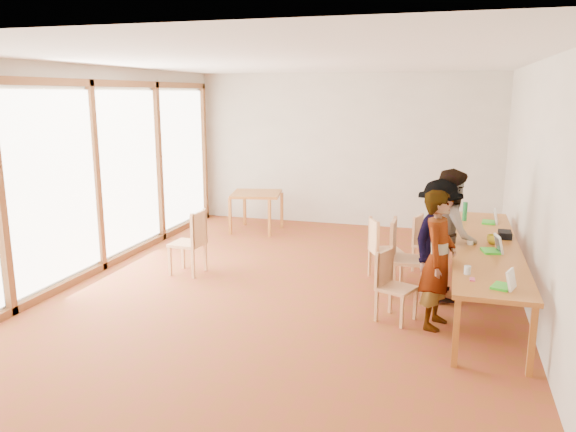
% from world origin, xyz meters
% --- Properties ---
extents(ground, '(8.00, 8.00, 0.00)m').
position_xyz_m(ground, '(0.00, 0.00, 0.00)').
color(ground, '#974224').
rests_on(ground, ground).
extents(wall_back, '(6.00, 0.10, 3.00)m').
position_xyz_m(wall_back, '(0.00, 4.00, 1.50)').
color(wall_back, beige).
rests_on(wall_back, ground).
extents(wall_front, '(6.00, 0.10, 3.00)m').
position_xyz_m(wall_front, '(0.00, -4.00, 1.50)').
color(wall_front, beige).
rests_on(wall_front, ground).
extents(wall_right, '(0.10, 8.00, 3.00)m').
position_xyz_m(wall_right, '(3.00, 0.00, 1.50)').
color(wall_right, beige).
rests_on(wall_right, ground).
extents(window_wall, '(0.10, 8.00, 3.00)m').
position_xyz_m(window_wall, '(-2.96, 0.00, 1.50)').
color(window_wall, white).
rests_on(window_wall, ground).
extents(ceiling, '(6.00, 8.00, 0.04)m').
position_xyz_m(ceiling, '(0.00, 0.00, 3.02)').
color(ceiling, white).
rests_on(ceiling, wall_back).
extents(communal_table, '(0.80, 4.00, 0.75)m').
position_xyz_m(communal_table, '(2.50, 0.21, 0.70)').
color(communal_table, '#B16827').
rests_on(communal_table, ground).
extents(side_table, '(0.90, 0.90, 0.75)m').
position_xyz_m(side_table, '(-1.52, 2.95, 0.67)').
color(side_table, '#B16827').
rests_on(side_table, ground).
extents(chair_near, '(0.50, 0.50, 0.44)m').
position_xyz_m(chair_near, '(1.42, -0.70, 0.50)').
color(chair_near, '#E1AA70').
rests_on(chair_near, ground).
extents(chair_mid, '(0.47, 0.47, 0.53)m').
position_xyz_m(chair_mid, '(1.45, 0.18, 0.61)').
color(chair_mid, '#E1AA70').
rests_on(chair_mid, ground).
extents(chair_far, '(0.55, 0.55, 0.47)m').
position_xyz_m(chair_far, '(1.12, 0.67, 0.54)').
color(chair_far, '#E1AA70').
rests_on(chair_far, ground).
extents(chair_empty, '(0.47, 0.47, 0.44)m').
position_xyz_m(chair_empty, '(1.68, 1.35, 0.51)').
color(chair_empty, '#E1AA70').
rests_on(chair_empty, ground).
extents(chair_spare, '(0.46, 0.46, 0.50)m').
position_xyz_m(chair_spare, '(-1.52, 0.18, 0.58)').
color(chair_spare, '#E1AA70').
rests_on(chair_spare, ground).
extents(person_near, '(0.49, 0.64, 1.58)m').
position_xyz_m(person_near, '(1.94, -0.77, 0.79)').
color(person_near, gray).
rests_on(person_near, ground).
extents(person_mid, '(0.72, 0.88, 1.68)m').
position_xyz_m(person_mid, '(2.07, 0.28, 0.84)').
color(person_mid, gray).
rests_on(person_mid, ground).
extents(person_far, '(0.93, 1.16, 1.57)m').
position_xyz_m(person_far, '(1.92, 0.11, 0.78)').
color(person_far, gray).
rests_on(person_far, ground).
extents(laptop_near, '(0.26, 0.28, 0.19)m').
position_xyz_m(laptop_near, '(2.60, -1.45, 0.80)').
color(laptop_near, green).
rests_on(laptop_near, communal_table).
extents(laptop_mid, '(0.26, 0.29, 0.21)m').
position_xyz_m(laptop_mid, '(2.58, -0.13, 0.81)').
color(laptop_mid, green).
rests_on(laptop_mid, communal_table).
extents(laptop_far, '(0.24, 0.27, 0.21)m').
position_xyz_m(laptop_far, '(2.65, 1.47, 0.81)').
color(laptop_far, green).
rests_on(laptop_far, communal_table).
extents(yellow_mug, '(0.14, 0.14, 0.11)m').
position_xyz_m(yellow_mug, '(2.58, 0.27, 0.81)').
color(yellow_mug, gold).
rests_on(yellow_mug, communal_table).
extents(green_bottle, '(0.07, 0.07, 0.28)m').
position_xyz_m(green_bottle, '(2.26, 1.54, 0.89)').
color(green_bottle, '#1B7435').
rests_on(green_bottle, communal_table).
extents(clear_glass, '(0.07, 0.07, 0.09)m').
position_xyz_m(clear_glass, '(2.25, -1.09, 0.80)').
color(clear_glass, silver).
rests_on(clear_glass, communal_table).
extents(condiment_cup, '(0.08, 0.08, 0.06)m').
position_xyz_m(condiment_cup, '(2.31, 0.14, 0.78)').
color(condiment_cup, white).
rests_on(condiment_cup, communal_table).
extents(pink_phone, '(0.05, 0.10, 0.01)m').
position_xyz_m(pink_phone, '(2.30, -1.28, 0.76)').
color(pink_phone, '#DB4674').
rests_on(pink_phone, communal_table).
extents(black_pouch, '(0.16, 0.26, 0.09)m').
position_xyz_m(black_pouch, '(2.75, 0.62, 0.80)').
color(black_pouch, black).
rests_on(black_pouch, communal_table).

